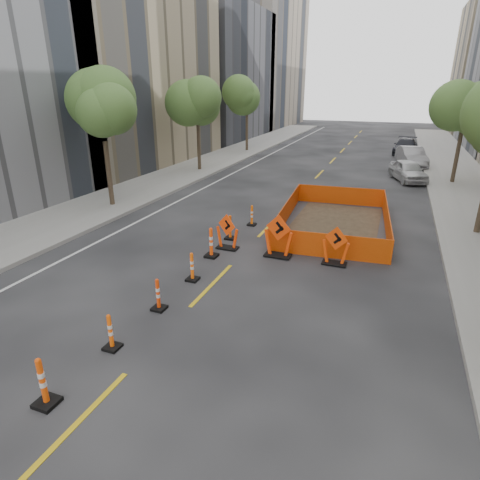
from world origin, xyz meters
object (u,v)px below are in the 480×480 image
at_px(channelizer_5, 192,267).
at_px(parked_car_near, 408,171).
at_px(channelizer_6, 211,242).
at_px(chevron_sign_center, 278,236).
at_px(channelizer_2, 43,382).
at_px(chevron_sign_right, 336,246).
at_px(channelizer_4, 158,294).
at_px(channelizer_3, 110,332).
at_px(parked_car_mid, 411,157).
at_px(channelizer_7, 230,227).
at_px(channelizer_8, 252,215).
at_px(chevron_sign_left, 227,232).
at_px(parked_car_far, 406,146).

distance_m(channelizer_5, parked_car_near, 19.06).
distance_m(channelizer_6, chevron_sign_center, 2.43).
distance_m(channelizer_2, chevron_sign_right, 9.65).
bearing_deg(parked_car_near, channelizer_2, -124.99).
xyz_separation_m(channelizer_4, chevron_sign_right, (4.08, 4.80, 0.23)).
relative_size(channelizer_3, parked_car_mid, 0.21).
height_order(channelizer_5, chevron_sign_center, chevron_sign_center).
height_order(channelizer_7, chevron_sign_right, chevron_sign_right).
distance_m(channelizer_8, chevron_sign_left, 2.94).
distance_m(channelizer_8, parked_car_mid, 18.92).
xyz_separation_m(channelizer_8, parked_car_far, (6.34, 23.85, 0.23)).
bearing_deg(chevron_sign_right, chevron_sign_center, -162.28).
bearing_deg(chevron_sign_left, chevron_sign_center, 19.52).
height_order(channelizer_8, chevron_sign_left, chevron_sign_left).
height_order(channelizer_7, parked_car_near, parked_car_near).
xyz_separation_m(channelizer_7, parked_car_mid, (7.00, 19.61, 0.23)).
relative_size(channelizer_8, parked_car_far, 0.19).
distance_m(channelizer_3, channelizer_7, 7.74).
bearing_deg(parked_car_far, channelizer_5, -98.36).
bearing_deg(channelizer_5, channelizer_2, -91.74).
bearing_deg(channelizer_6, channelizer_5, -83.13).
xyz_separation_m(channelizer_3, channelizer_7, (-0.17, 7.74, 0.04)).
height_order(channelizer_3, chevron_sign_left, chevron_sign_left).
height_order(chevron_sign_right, parked_car_mid, parked_car_mid).
xyz_separation_m(channelizer_2, chevron_sign_right, (4.22, 8.67, 0.16)).
xyz_separation_m(channelizer_2, channelizer_3, (0.05, 1.94, -0.08)).
relative_size(channelizer_2, channelizer_5, 1.13).
distance_m(channelizer_4, channelizer_8, 7.74).
relative_size(channelizer_4, channelizer_5, 0.99).
bearing_deg(channelizer_3, channelizer_5, 88.21).
height_order(channelizer_6, parked_car_mid, parked_car_mid).
relative_size(channelizer_4, channelizer_7, 0.93).
distance_m(channelizer_6, parked_car_mid, 22.64).
relative_size(channelizer_2, channelizer_6, 0.97).
bearing_deg(channelizer_7, parked_car_near, 64.43).
bearing_deg(channelizer_6, chevron_sign_left, 75.74).
bearing_deg(chevron_sign_right, channelizer_8, 160.84).
xyz_separation_m(channelizer_2, chevron_sign_center, (2.19, 8.63, 0.26)).
height_order(channelizer_2, parked_car_mid, parked_car_mid).
bearing_deg(channelizer_7, channelizer_8, 82.80).
bearing_deg(channelizer_6, channelizer_4, -87.17).
relative_size(parked_car_mid, parked_car_far, 0.93).
bearing_deg(chevron_sign_center, parked_car_mid, 89.58).
xyz_separation_m(channelizer_5, parked_car_mid, (6.71, 23.48, 0.25)).
bearing_deg(channelizer_6, parked_car_far, 76.75).
bearing_deg(parked_car_mid, parked_car_far, 81.24).
xyz_separation_m(chevron_sign_right, parked_car_near, (2.40, 15.07, -0.03)).
relative_size(channelizer_2, parked_car_near, 0.28).
height_order(channelizer_6, chevron_sign_center, chevron_sign_center).
height_order(channelizer_2, channelizer_7, channelizer_2).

